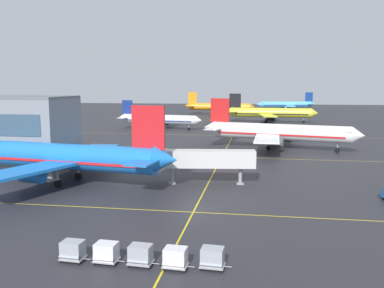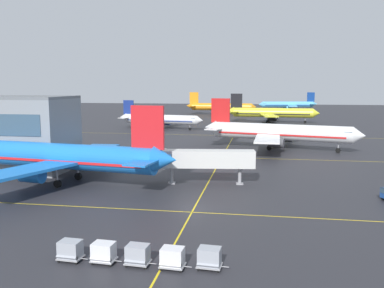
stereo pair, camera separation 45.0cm
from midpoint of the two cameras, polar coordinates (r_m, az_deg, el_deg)
The scene contains 14 objects.
ground_plane at distance 54.27m, azimuth 0.26°, elevation -8.71°, with size 600.00×600.00×0.00m, color #28282D.
airliner_front_gate at distance 69.98m, azimuth -17.93°, elevation -1.64°, with size 40.88×34.91×12.72m.
airliner_second_row at distance 104.34m, azimuth 11.53°, elevation 1.60°, with size 39.13×33.31×12.30m.
airliner_third_row at distance 150.24m, azimuth -4.72°, elevation 3.39°, with size 32.65×27.77×10.19m.
airliner_far_left_stand at distance 179.07m, azimuth 10.56°, elevation 4.24°, with size 38.96×33.52×12.11m.
airliner_far_right_stand at distance 226.11m, azimuth 3.66°, elevation 5.11°, with size 38.04×32.94×11.87m.
airliner_distant_taxiway at distance 263.48m, azimuth 12.77°, elevation 5.30°, with size 36.24×30.81×11.31m.
taxiway_markings at distance 91.24m, azimuth 3.95°, elevation -1.84°, with size 118.81×132.61×0.01m.
baggage_cart_row_leftmost at distance 39.91m, azimuth -16.36°, elevation -13.82°, with size 2.80×1.81×1.86m.
baggage_cart_row_second at distance 38.77m, azimuth -12.01°, elevation -14.34°, with size 2.80×1.81×1.86m.
baggage_cart_row_middle at distance 37.80m, azimuth -7.43°, elevation -14.82°, with size 2.80×1.81×1.86m.
baggage_cart_row_fourth at distance 36.96m, azimuth -2.65°, elevation -15.31°, with size 2.80×1.81×1.86m.
baggage_cart_row_fifth at distance 36.97m, azimuth 2.45°, elevation -15.30°, with size 2.80×1.81×1.86m.
jet_bridge at distance 66.07m, azimuth -0.31°, elevation -2.05°, with size 17.84×5.00×5.58m.
Camera 1 is at (7.75, -51.38, 15.66)m, focal length 38.91 mm.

